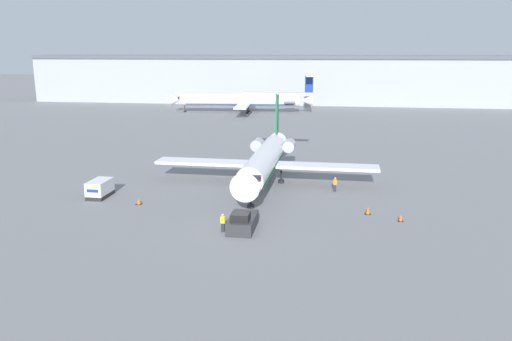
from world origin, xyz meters
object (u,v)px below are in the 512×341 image
(pushback_tug, at_px, (242,222))
(traffic_cone_left, at_px, (139,202))
(airplane_main, at_px, (265,159))
(traffic_cone_mid, at_px, (401,218))
(traffic_cone_right, at_px, (368,211))
(luggage_cart, at_px, (100,189))
(worker_near_tug, at_px, (223,222))
(airplane_parked_far_left, at_px, (244,100))
(worker_by_wing, at_px, (335,184))

(pushback_tug, relative_size, traffic_cone_left, 7.16)
(airplane_main, distance_m, traffic_cone_mid, 19.77)
(pushback_tug, xyz_separation_m, traffic_cone_right, (12.03, 6.39, -0.35))
(traffic_cone_right, bearing_deg, pushback_tug, -152.03)
(luggage_cart, xyz_separation_m, traffic_cone_mid, (33.30, -3.48, -0.63))
(pushback_tug, distance_m, traffic_cone_left, 14.11)
(traffic_cone_left, bearing_deg, pushback_tug, -25.63)
(luggage_cart, bearing_deg, worker_near_tug, -28.83)
(traffic_cone_mid, xyz_separation_m, airplane_parked_far_left, (-31.13, 86.33, 3.08))
(airplane_parked_far_left, bearing_deg, worker_near_tug, -81.14)
(worker_near_tug, bearing_deg, traffic_cone_right, 28.08)
(pushback_tug, height_order, airplane_parked_far_left, airplane_parked_far_left)
(worker_near_tug, distance_m, worker_by_wing, 18.54)
(airplane_parked_far_left, bearing_deg, worker_by_wing, -72.13)
(airplane_main, distance_m, luggage_cart, 20.18)
(airplane_main, relative_size, pushback_tug, 6.05)
(airplane_main, height_order, worker_near_tug, airplane_main)
(traffic_cone_left, relative_size, traffic_cone_right, 0.81)
(airplane_parked_far_left, bearing_deg, traffic_cone_mid, -70.17)
(airplane_main, relative_size, traffic_cone_mid, 36.99)
(traffic_cone_left, relative_size, airplane_parked_far_left, 0.02)
(worker_by_wing, distance_m, traffic_cone_left, 22.96)
(luggage_cart, bearing_deg, worker_by_wing, 13.21)
(pushback_tug, bearing_deg, airplane_parked_far_left, 99.98)
(traffic_cone_left, height_order, airplane_parked_far_left, airplane_parked_far_left)
(airplane_main, xyz_separation_m, worker_near_tug, (-1.54, -17.84, -2.31))
(traffic_cone_right, bearing_deg, worker_near_tug, -151.92)
(traffic_cone_right, relative_size, airplane_parked_far_left, 0.02)
(luggage_cart, relative_size, worker_by_wing, 2.03)
(worker_near_tug, height_order, traffic_cone_mid, worker_near_tug)
(worker_by_wing, bearing_deg, worker_near_tug, -123.91)
(pushback_tug, height_order, worker_by_wing, pushback_tug)
(luggage_cart, bearing_deg, airplane_parked_far_left, 88.50)
(luggage_cart, bearing_deg, traffic_cone_mid, -5.97)
(luggage_cart, bearing_deg, pushback_tug, -24.15)
(worker_by_wing, relative_size, traffic_cone_right, 2.23)
(pushback_tug, distance_m, luggage_cart, 19.94)
(traffic_cone_left, bearing_deg, airplane_parked_far_left, 92.23)
(worker_by_wing, bearing_deg, pushback_tug, -120.92)
(airplane_main, relative_size, airplane_parked_far_left, 0.73)
(airplane_main, bearing_deg, traffic_cone_mid, -38.75)
(worker_near_tug, relative_size, traffic_cone_mid, 2.31)
(airplane_main, xyz_separation_m, traffic_cone_mid, (15.25, -12.24, -2.87))
(worker_by_wing, relative_size, traffic_cone_left, 2.75)
(traffic_cone_left, distance_m, traffic_cone_mid, 27.86)
(airplane_main, xyz_separation_m, traffic_cone_left, (-12.57, -10.81, -2.93))
(traffic_cone_right, distance_m, traffic_cone_mid, 3.53)
(airplane_main, xyz_separation_m, luggage_cart, (-18.05, -8.76, -2.24))
(worker_by_wing, xyz_separation_m, traffic_cone_right, (3.37, -8.07, -0.56))
(worker_near_tug, bearing_deg, traffic_cone_mid, 18.44)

